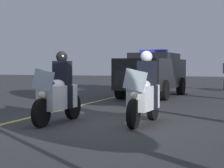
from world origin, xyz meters
name	(u,v)px	position (x,y,z in m)	size (l,w,h in m)	color
ground_plane	(101,123)	(0.00, 0.00, 0.00)	(80.00, 80.00, 0.00)	#333335
lane_stripe_center	(22,119)	(0.00, -2.15, 0.00)	(48.00, 0.12, 0.01)	#E0D14C
police_motorcycle_lead_left	(58,94)	(0.24, -1.00, 0.70)	(2.14, 0.60, 1.72)	black
police_motorcycle_lead_right	(144,94)	(-0.24, 0.97, 0.70)	(2.14, 0.60, 1.72)	black
police_suv	(153,72)	(-8.14, -0.63, 1.07)	(5.00, 2.29, 2.05)	black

